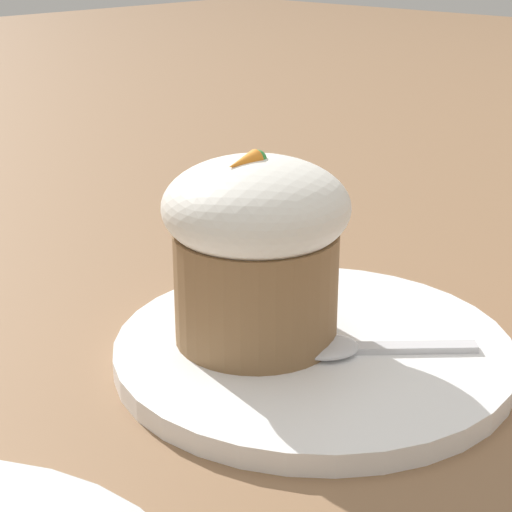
{
  "coord_description": "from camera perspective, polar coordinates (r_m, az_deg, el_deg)",
  "views": [
    {
      "loc": [
        0.35,
        0.29,
        0.24
      ],
      "look_at": [
        0.02,
        -0.03,
        0.07
      ],
      "focal_mm": 60.0,
      "sensor_mm": 36.0,
      "label": 1
    }
  ],
  "objects": [
    {
      "name": "carrot_cake",
      "position": [
        0.49,
        -0.0,
        0.7
      ],
      "size": [
        0.11,
        0.11,
        0.12
      ],
      "color": "olive",
      "rests_on": "dessert_plate"
    },
    {
      "name": "ground_plane",
      "position": [
        0.52,
        3.81,
        -6.93
      ],
      "size": [
        4.0,
        4.0,
        0.0
      ],
      "primitive_type": "plane",
      "color": "#846042"
    },
    {
      "name": "spoon",
      "position": [
        0.5,
        5.98,
        -6.04
      ],
      "size": [
        0.09,
        0.09,
        0.01
      ],
      "color": "silver",
      "rests_on": "dessert_plate"
    },
    {
      "name": "dessert_plate",
      "position": [
        0.51,
        3.82,
        -6.29
      ],
      "size": [
        0.24,
        0.24,
        0.01
      ],
      "color": "white",
      "rests_on": "ground_plane"
    }
  ]
}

